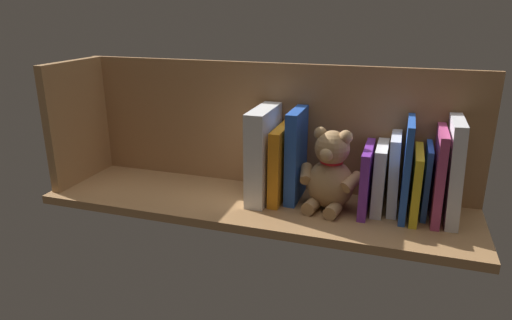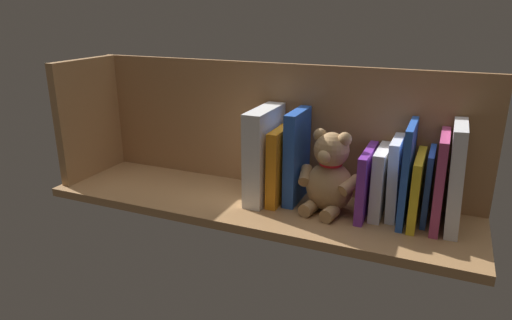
{
  "view_description": "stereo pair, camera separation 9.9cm",
  "coord_description": "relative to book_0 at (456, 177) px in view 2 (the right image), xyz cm",
  "views": [
    {
      "loc": [
        -34.28,
        104.61,
        48.16
      ],
      "look_at": [
        0.0,
        0.0,
        11.19
      ],
      "focal_mm": 32.03,
      "sensor_mm": 36.0,
      "label": 1
    },
    {
      "loc": [
        -43.54,
        101.11,
        48.16
      ],
      "look_at": [
        0.0,
        0.0,
        11.19
      ],
      "focal_mm": 32.03,
      "sensor_mm": 36.0,
      "label": 2
    }
  ],
  "objects": [
    {
      "name": "book_0",
      "position": [
        0.0,
        0.0,
        0.0
      ],
      "size": [
        3.8,
        15.19,
        24.38
      ],
      "primitive_type": "cube",
      "rotation": [
        0.0,
        0.04,
        0.0
      ],
      "color": "silver",
      "rests_on": "ground_plane"
    },
    {
      "name": "book_9",
      "position": [
        41.22,
        0.43,
        -2.39
      ],
      "size": [
        2.93,
        16.05,
        19.55
      ],
      "primitive_type": "cube",
      "rotation": [
        0.0,
        -0.01,
        0.0
      ],
      "color": "orange",
      "rests_on": "ground_plane"
    },
    {
      "name": "book_6",
      "position": [
        16.36,
        -0.7,
        -3.83
      ],
      "size": [
        2.66,
        13.79,
        16.64
      ],
      "primitive_type": "cube",
      "color": "silver",
      "rests_on": "ground_plane"
    },
    {
      "name": "dictionary_thick_white",
      "position": [
        45.79,
        1.34,
        -0.08
      ],
      "size": [
        4.85,
        17.67,
        24.14
      ],
      "primitive_type": "cube",
      "color": "white",
      "rests_on": "ground_plane"
    },
    {
      "name": "book_5",
      "position": [
        13.09,
        -1.36,
        -2.57
      ],
      "size": [
        2.94,
        12.47,
        19.21
      ],
      "primitive_type": "cube",
      "rotation": [
        0.0,
        0.03,
        0.0
      ],
      "color": "silver",
      "rests_on": "ground_plane"
    },
    {
      "name": "book_8",
      "position": [
        37.62,
        -0.82,
        -0.22
      ],
      "size": [
        2.92,
        13.56,
        23.84
      ],
      "primitive_type": "cube",
      "color": "blue",
      "rests_on": "ground_plane"
    },
    {
      "name": "shelf_side_divider",
      "position": [
        100.61,
        4.06,
        4.98
      ],
      "size": [
        2.4,
        24.12,
        34.24
      ],
      "primitive_type": "cube",
      "color": "#A87A4C",
      "rests_on": "ground_plane"
    },
    {
      "name": "book_2",
      "position": [
        5.57,
        -1.49,
        -3.53
      ],
      "size": [
        1.27,
        12.21,
        17.24
      ],
      "primitive_type": "cube",
      "color": "blue",
      "rests_on": "ground_plane"
    },
    {
      "name": "teddy_bear",
      "position": [
        28.1,
        2.42,
        -3.12
      ],
      "size": [
        16.34,
        14.64,
        20.51
      ],
      "rotation": [
        0.0,
        0.0,
        -0.19
      ],
      "color": "tan",
      "rests_on": "ground_plane"
    },
    {
      "name": "book_7",
      "position": [
        19.46,
        0.61,
        -3.99
      ],
      "size": [
        2.0,
        16.42,
        16.31
      ],
      "primitive_type": "cube",
      "color": "purple",
      "rests_on": "ground_plane"
    },
    {
      "name": "book_4",
      "position": [
        10.37,
        0.28,
        -0.4
      ],
      "size": [
        1.56,
        15.76,
        23.49
      ],
      "primitive_type": "cube",
      "color": "blue",
      "rests_on": "ground_plane"
    },
    {
      "name": "shelf_back_panel",
      "position": [
        46.93,
        -8.75,
        4.98
      ],
      "size": [
        111.35,
        1.5,
        34.24
      ],
      "primitive_type": "cube",
      "color": "#9E6E43",
      "rests_on": "ground_plane"
    },
    {
      "name": "book_3",
      "position": [
        7.9,
        0.45,
        -3.96
      ],
      "size": [
        1.84,
        16.08,
        16.36
      ],
      "primitive_type": "cube",
      "color": "yellow",
      "rests_on": "ground_plane"
    },
    {
      "name": "ground_plane",
      "position": [
        46.93,
        4.06,
        -13.25
      ],
      "size": [
        111.35,
        30.12,
        2.2
      ],
      "primitive_type": "cube",
      "color": "#A87A4C"
    },
    {
      "name": "book_1",
      "position": [
        3.19,
        0.23,
        -1.29
      ],
      "size": [
        2.17,
        15.64,
        21.74
      ],
      "primitive_type": "cube",
      "rotation": [
        0.0,
        0.01,
        0.0
      ],
      "color": "#B23F72",
      "rests_on": "ground_plane"
    }
  ]
}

